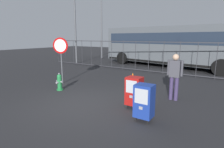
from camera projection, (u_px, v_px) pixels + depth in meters
The scene contains 12 objects.
ground_plane at pixel (85, 105), 6.17m from camera, with size 60.00×60.00×0.00m, color #262628.
fire_hydrant at pixel (60, 82), 7.87m from camera, with size 0.33×0.32×0.75m.
newspaper_box_primary at pixel (144, 101), 4.92m from camera, with size 0.48×0.42×1.02m.
newspaper_box_secondary at pixel (134, 91), 5.83m from camera, with size 0.48×0.42×1.02m.
stop_sign at pixel (61, 51), 8.79m from camera, with size 0.71×0.31×2.23m.
pedestrian at pixel (175, 74), 6.52m from camera, with size 0.55×0.22×1.67m.
traffic_cone at pixel (133, 78), 9.06m from camera, with size 0.36×0.36×0.53m.
fence_barrier at pixel (156, 57), 11.50m from camera, with size 18.03×0.04×2.00m.
bus_near at pixel (171, 44), 13.79m from camera, with size 10.75×4.01×3.00m.
bus_far at pixel (196, 43), 16.77m from camera, with size 10.69×3.58×3.00m.
street_light_near_left at pixel (75, 13), 14.91m from camera, with size 0.32×0.32×7.15m.
street_light_near_right at pixel (101, 21), 19.05m from camera, with size 0.32×0.32×6.75m.
Camera 1 is at (3.94, -4.41, 2.25)m, focal length 29.46 mm.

